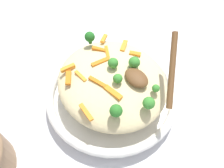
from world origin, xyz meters
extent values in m
plane|color=silver|center=(0.00, 0.00, 0.00)|extent=(2.40, 2.40, 0.00)
cylinder|color=white|center=(0.00, 0.00, 0.01)|extent=(0.29, 0.29, 0.02)
torus|color=white|center=(0.00, 0.00, 0.03)|extent=(0.32, 0.32, 0.02)
torus|color=black|center=(0.00, 0.00, 0.04)|extent=(0.31, 0.31, 0.00)
ellipsoid|color=beige|center=(0.00, 0.00, 0.08)|extent=(0.26, 0.24, 0.07)
cube|color=orange|center=(0.00, 0.04, 0.11)|extent=(0.04, 0.02, 0.01)
cube|color=orange|center=(0.04, -0.08, 0.11)|extent=(0.03, 0.03, 0.01)
cube|color=orange|center=(0.07, -0.02, 0.11)|extent=(0.03, 0.02, 0.01)
cube|color=orange|center=(0.04, 0.06, 0.11)|extent=(0.03, 0.01, 0.01)
cube|color=orange|center=(0.05, -0.03, 0.11)|extent=(0.03, 0.02, 0.01)
cube|color=orange|center=(0.05, 0.08, 0.11)|extent=(0.03, 0.03, 0.01)
cube|color=orange|center=(-0.04, 0.03, 0.11)|extent=(0.04, 0.02, 0.01)
cube|color=orange|center=(0.04, 0.00, 0.11)|extent=(0.02, 0.04, 0.01)
cube|color=orange|center=(-0.04, 0.10, 0.11)|extent=(0.04, 0.01, 0.01)
cube|color=orange|center=(0.01, -0.08, 0.11)|extent=(0.03, 0.02, 0.01)
cube|color=orange|center=(0.07, 0.06, 0.11)|extent=(0.01, 0.03, 0.01)
cube|color=orange|center=(0.09, -0.05, 0.11)|extent=(0.02, 0.03, 0.01)
cylinder|color=#377928|center=(0.01, -0.01, 0.11)|extent=(0.01, 0.01, 0.01)
sphere|color=#3D8E33|center=(0.01, -0.01, 0.13)|extent=(0.02, 0.02, 0.02)
cylinder|color=#377928|center=(-0.03, 0.01, 0.11)|extent=(0.01, 0.01, 0.01)
sphere|color=#3D8E33|center=(-0.03, 0.01, 0.12)|extent=(0.02, 0.02, 0.02)
cylinder|color=#205B1C|center=(0.11, -0.02, 0.11)|extent=(0.01, 0.01, 0.01)
sphere|color=#236B23|center=(0.11, -0.02, 0.12)|extent=(0.02, 0.02, 0.02)
cylinder|color=#377928|center=(-0.02, -0.05, 0.11)|extent=(0.01, 0.01, 0.01)
sphere|color=#3D8E33|center=(-0.02, -0.05, 0.12)|extent=(0.03, 0.03, 0.03)
cylinder|color=#296820|center=(-0.08, 0.06, 0.11)|extent=(0.01, 0.01, 0.01)
sphere|color=#2D7A28|center=(-0.08, 0.06, 0.12)|extent=(0.02, 0.02, 0.02)
cylinder|color=#377928|center=(-0.09, -0.04, 0.11)|extent=(0.01, 0.01, 0.01)
sphere|color=#3D8E33|center=(-0.09, -0.04, 0.11)|extent=(0.02, 0.02, 0.02)
cylinder|color=#377928|center=(-0.11, 0.00, 0.11)|extent=(0.01, 0.01, 0.01)
sphere|color=#3D8E33|center=(-0.11, 0.00, 0.12)|extent=(0.02, 0.02, 0.02)
ellipsoid|color=brown|center=(-0.05, -0.03, 0.12)|extent=(0.06, 0.04, 0.02)
cylinder|color=brown|center=(-0.09, -0.07, 0.15)|extent=(0.10, 0.11, 0.08)
camera|label=1|loc=(-0.22, 0.19, 0.49)|focal=36.06mm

